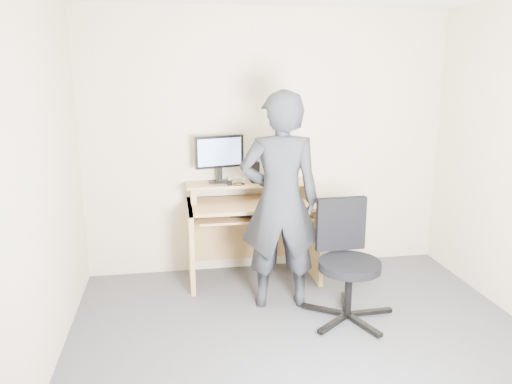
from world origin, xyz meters
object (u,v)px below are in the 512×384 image
object	(u,v)px
desk	(252,221)
monitor	(220,155)
person	(280,202)
office_chair	(346,256)

from	to	relation	value
desk	monitor	xyz separation A→B (m)	(-0.29, 0.09, 0.63)
person	desk	bearing A→B (deg)	-72.34
office_chair	desk	bearing A→B (deg)	121.55
desk	monitor	world-z (taller)	monitor
monitor	office_chair	size ratio (longest dim) A/B	0.50
desk	office_chair	size ratio (longest dim) A/B	1.30
office_chair	person	xyz separation A→B (m)	(-0.48, 0.28, 0.39)
monitor	office_chair	bearing A→B (deg)	-62.09
office_chair	person	distance (m)	0.68
monitor	person	distance (m)	0.88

